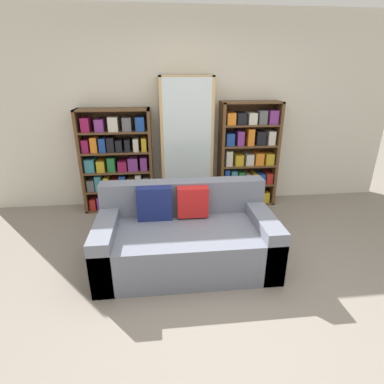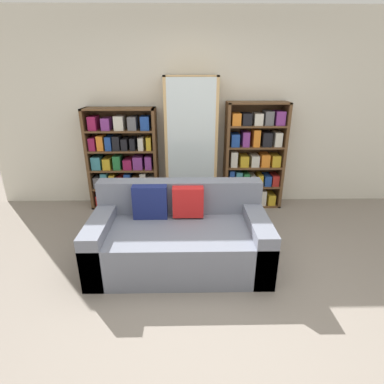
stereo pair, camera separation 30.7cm
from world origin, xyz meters
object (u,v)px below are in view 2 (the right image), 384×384
couch (179,237)px  bookshelf_left (123,161)px  bookshelf_right (254,158)px  display_cabinet (191,146)px  wine_bottle (232,211)px

couch → bookshelf_left: bearing=119.7°
bookshelf_right → couch: bearing=-125.6°
couch → bookshelf_right: bookshelf_right is taller
couch → bookshelf_right: size_ratio=1.17×
bookshelf_left → display_cabinet: size_ratio=0.78×
display_cabinet → wine_bottle: display_cabinet is taller
bookshelf_right → wine_bottle: size_ratio=4.38×
bookshelf_left → wine_bottle: (1.53, -0.56, -0.55)m
display_cabinet → bookshelf_right: size_ratio=1.22×
display_cabinet → wine_bottle: (0.54, -0.55, -0.78)m
couch → bookshelf_right: 1.87m
bookshelf_right → wine_bottle: bearing=-123.2°
couch → display_cabinet: (0.14, 1.46, 0.63)m
display_cabinet → bookshelf_left: bearing=179.1°
bookshelf_left → bookshelf_right: bookshelf_right is taller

